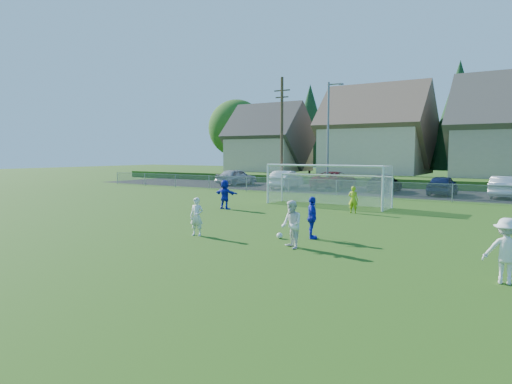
% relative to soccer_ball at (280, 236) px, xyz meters
% --- Properties ---
extents(ground, '(160.00, 160.00, 0.00)m').
position_rel_soccer_ball_xyz_m(ground, '(-2.88, -5.17, -0.11)').
color(ground, '#193D0C').
rests_on(ground, ground).
extents(asphalt_lot, '(60.00, 60.00, 0.00)m').
position_rel_soccer_ball_xyz_m(asphalt_lot, '(-2.88, 22.33, -0.10)').
color(asphalt_lot, black).
rests_on(asphalt_lot, ground).
extents(grass_embankment, '(70.00, 6.00, 0.80)m').
position_rel_soccer_ball_xyz_m(grass_embankment, '(-2.88, 29.83, 0.29)').
color(grass_embankment, '#1E420F').
rests_on(grass_embankment, ground).
extents(soccer_ball, '(0.22, 0.22, 0.22)m').
position_rel_soccer_ball_xyz_m(soccer_ball, '(0.00, 0.00, 0.00)').
color(soccer_ball, white).
rests_on(soccer_ball, ground).
extents(player_white_a, '(0.60, 0.46, 1.47)m').
position_rel_soccer_ball_xyz_m(player_white_a, '(-2.98, -1.21, 0.63)').
color(player_white_a, white).
rests_on(player_white_a, ground).
extents(player_white_b, '(0.99, 0.96, 1.61)m').
position_rel_soccer_ball_xyz_m(player_white_b, '(1.21, -1.30, 0.70)').
color(player_white_b, white).
rests_on(player_white_b, ground).
extents(player_white_c, '(1.09, 0.68, 1.62)m').
position_rel_soccer_ball_xyz_m(player_white_c, '(7.56, -2.12, 0.70)').
color(player_white_c, white).
rests_on(player_white_c, ground).
extents(player_blue_a, '(0.78, 0.99, 1.57)m').
position_rel_soccer_ball_xyz_m(player_blue_a, '(1.03, 0.62, 0.68)').
color(player_blue_a, '#1320B7').
rests_on(player_blue_a, ground).
extents(player_blue_b, '(1.58, 0.62, 1.66)m').
position_rel_soccer_ball_xyz_m(player_blue_b, '(-7.08, 6.07, 0.72)').
color(player_blue_b, '#1320B7').
rests_on(player_blue_b, ground).
extents(goalkeeper, '(0.53, 0.36, 1.44)m').
position_rel_soccer_ball_xyz_m(goalkeeper, '(-0.32, 8.33, 0.61)').
color(goalkeeper, '#A5C817').
rests_on(goalkeeper, ground).
extents(car_a, '(2.38, 4.86, 1.60)m').
position_rel_soccer_ball_xyz_m(car_a, '(-17.84, 22.35, 0.69)').
color(car_a, '#A6A8AE').
rests_on(car_a, ground).
extents(car_b, '(2.29, 4.94, 1.57)m').
position_rel_soccer_ball_xyz_m(car_b, '(-11.64, 21.31, 0.67)').
color(car_b, white).
rests_on(car_b, ground).
extents(car_c, '(2.83, 5.71, 1.56)m').
position_rel_soccer_ball_xyz_m(car_c, '(-7.40, 22.33, 0.67)').
color(car_c, maroon).
rests_on(car_c, ground).
extents(car_d, '(2.05, 4.84, 1.39)m').
position_rel_soccer_ball_xyz_m(car_d, '(-3.00, 22.31, 0.59)').
color(car_d, black).
rests_on(car_d, ground).
extents(car_e, '(1.85, 4.41, 1.49)m').
position_rel_soccer_ball_xyz_m(car_e, '(1.58, 21.76, 0.64)').
color(car_e, '#121D40').
rests_on(car_e, ground).
extents(car_f, '(1.77, 4.70, 1.53)m').
position_rel_soccer_ball_xyz_m(car_f, '(5.71, 22.10, 0.66)').
color(car_f, silver).
rests_on(car_f, ground).
extents(soccer_goal, '(7.42, 1.90, 2.50)m').
position_rel_soccer_ball_xyz_m(soccer_goal, '(-2.88, 10.88, 1.52)').
color(soccer_goal, white).
rests_on(soccer_goal, ground).
extents(chainlink_fence, '(52.06, 0.06, 1.20)m').
position_rel_soccer_ball_xyz_m(chainlink_fence, '(-2.88, 16.83, 0.52)').
color(chainlink_fence, gray).
rests_on(chainlink_fence, ground).
extents(streetlight, '(1.38, 0.18, 9.00)m').
position_rel_soccer_ball_xyz_m(streetlight, '(-7.32, 20.83, 4.73)').
color(streetlight, slate).
rests_on(streetlight, ground).
extents(utility_pole, '(1.60, 0.26, 10.00)m').
position_rel_soccer_ball_xyz_m(utility_pole, '(-12.38, 21.83, 5.04)').
color(utility_pole, '#473321').
rests_on(utility_pole, ground).
extents(houses_row, '(53.90, 11.45, 13.27)m').
position_rel_soccer_ball_xyz_m(houses_row, '(-0.90, 37.29, 7.22)').
color(houses_row, tan).
rests_on(houses_row, ground).
extents(tree_row, '(65.98, 12.36, 13.80)m').
position_rel_soccer_ball_xyz_m(tree_row, '(-1.83, 43.56, 6.80)').
color(tree_row, '#382616').
rests_on(tree_row, ground).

